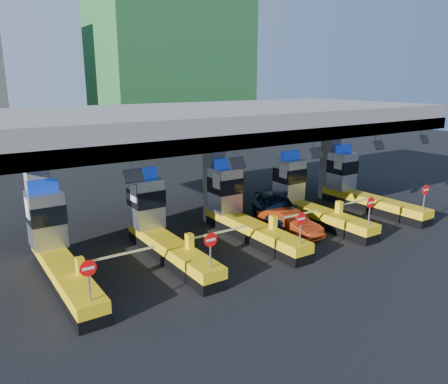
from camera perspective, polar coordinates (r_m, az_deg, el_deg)
ground at (r=24.88m, az=2.46°, el=-5.69°), size 120.00×120.00×0.00m
toll_canopy at (r=25.84m, az=-1.19°, el=9.06°), size 28.00×12.09×7.00m
toll_lane_far_left at (r=20.77m, az=-21.08°, el=-6.75°), size 4.43×8.00×4.16m
toll_lane_left at (r=22.24m, az=-8.45°, el=-4.51°), size 4.43×8.00×4.16m
toll_lane_center at (r=24.65m, az=2.11°, el=-2.46°), size 4.43×8.00×4.16m
toll_lane_right at (r=27.76m, az=10.53°, el=-0.75°), size 4.43×8.00×4.16m
toll_lane_far_right at (r=31.36m, az=17.13°, el=0.60°), size 4.43×8.00×4.16m
bg_building_scaffold at (r=57.27m, az=-7.10°, el=19.82°), size 18.00×12.00×28.00m
van at (r=26.81m, az=6.85°, el=-2.19°), size 4.27×5.89×1.86m
red_car at (r=25.08m, az=8.55°, el=-4.02°), size 1.63×4.22×1.37m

